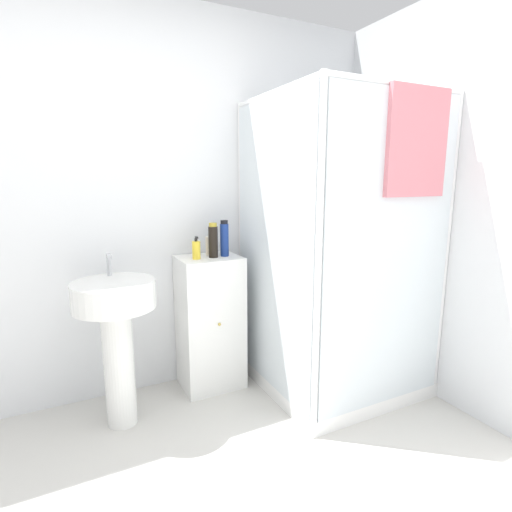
{
  "coord_description": "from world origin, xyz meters",
  "views": [
    {
      "loc": [
        -0.47,
        -0.93,
        1.41
      ],
      "look_at": [
        0.54,
        1.09,
        0.97
      ],
      "focal_mm": 28.0,
      "sensor_mm": 36.0,
      "label": 1
    }
  ],
  "objects_px": {
    "lotion_bottle_white": "(209,246)",
    "shampoo_bottle_tall_black": "(213,241)",
    "soap_dispenser": "(196,250)",
    "sink": "(116,324)",
    "shampoo_bottle_blue": "(224,239)"
  },
  "relations": [
    {
      "from": "lotion_bottle_white",
      "to": "shampoo_bottle_tall_black",
      "type": "bearing_deg",
      "value": -90.43
    },
    {
      "from": "soap_dispenser",
      "to": "shampoo_bottle_tall_black",
      "type": "bearing_deg",
      "value": 2.68
    },
    {
      "from": "sink",
      "to": "shampoo_bottle_blue",
      "type": "xyz_separation_m",
      "value": [
        0.73,
        0.17,
        0.41
      ]
    },
    {
      "from": "shampoo_bottle_tall_black",
      "to": "shampoo_bottle_blue",
      "type": "bearing_deg",
      "value": 6.12
    },
    {
      "from": "soap_dispenser",
      "to": "shampoo_bottle_blue",
      "type": "bearing_deg",
      "value": 4.1
    },
    {
      "from": "soap_dispenser",
      "to": "shampoo_bottle_blue",
      "type": "height_order",
      "value": "shampoo_bottle_blue"
    },
    {
      "from": "sink",
      "to": "lotion_bottle_white",
      "type": "height_order",
      "value": "lotion_bottle_white"
    },
    {
      "from": "sink",
      "to": "soap_dispenser",
      "type": "relative_size",
      "value": 6.73
    },
    {
      "from": "soap_dispenser",
      "to": "lotion_bottle_white",
      "type": "bearing_deg",
      "value": 35.79
    },
    {
      "from": "sink",
      "to": "lotion_bottle_white",
      "type": "relative_size",
      "value": 6.3
    },
    {
      "from": "shampoo_bottle_tall_black",
      "to": "soap_dispenser",
      "type": "bearing_deg",
      "value": -177.32
    },
    {
      "from": "soap_dispenser",
      "to": "shampoo_bottle_blue",
      "type": "relative_size",
      "value": 0.62
    },
    {
      "from": "lotion_bottle_white",
      "to": "soap_dispenser",
      "type": "bearing_deg",
      "value": -144.21
    },
    {
      "from": "sink",
      "to": "shampoo_bottle_tall_black",
      "type": "height_order",
      "value": "shampoo_bottle_tall_black"
    },
    {
      "from": "sink",
      "to": "shampoo_bottle_blue",
      "type": "distance_m",
      "value": 0.85
    }
  ]
}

